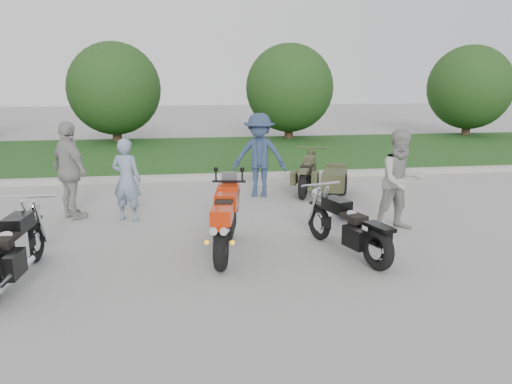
{
  "coord_description": "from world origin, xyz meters",
  "views": [
    {
      "loc": [
        -0.39,
        -7.01,
        2.71
      ],
      "look_at": [
        0.79,
        1.05,
        0.8
      ],
      "focal_mm": 35.0,
      "sensor_mm": 36.0,
      "label": 1
    }
  ],
  "objects": [
    {
      "name": "person_back",
      "position": [
        -2.54,
        2.72,
        0.94
      ],
      "size": [
        1.06,
        1.14,
        1.88
      ],
      "primitive_type": "imported",
      "rotation": [
        0.0,
        0.0,
        2.26
      ],
      "color": "#9A9994",
      "rests_on": "ground"
    },
    {
      "name": "tree_mid_left",
      "position": [
        -3.0,
        13.5,
        2.19
      ],
      "size": [
        3.6,
        3.6,
        4.0
      ],
      "color": "#3F2B1C",
      "rests_on": "ground"
    },
    {
      "name": "person_grey",
      "position": [
        3.39,
        1.14,
        0.9
      ],
      "size": [
        0.94,
        0.77,
        1.8
      ],
      "primitive_type": "imported",
      "rotation": [
        0.0,
        0.0,
        0.11
      ],
      "color": "#9C9B96",
      "rests_on": "ground"
    },
    {
      "name": "tree_mid_right",
      "position": [
        4.0,
        13.5,
        2.19
      ],
      "size": [
        3.6,
        3.6,
        4.0
      ],
      "color": "#3F2B1C",
      "rests_on": "ground"
    },
    {
      "name": "sportbike_red",
      "position": [
        0.21,
        0.31,
        0.57
      ],
      "size": [
        0.6,
        2.03,
        0.97
      ],
      "rotation": [
        0.0,
        0.0,
        -0.18
      ],
      "color": "black",
      "rests_on": "ground"
    },
    {
      "name": "curb",
      "position": [
        0.0,
        6.0,
        0.07
      ],
      "size": [
        60.0,
        0.3,
        0.15
      ],
      "primitive_type": "cube",
      "color": "#A3A19A",
      "rests_on": "ground"
    },
    {
      "name": "tree_far_right",
      "position": [
        12.0,
        13.5,
        2.19
      ],
      "size": [
        3.6,
        3.6,
        4.0
      ],
      "color": "#3F2B1C",
      "rests_on": "ground"
    },
    {
      "name": "cruiser_sidecar",
      "position": [
        2.81,
        4.03,
        0.38
      ],
      "size": [
        1.49,
        2.02,
        0.82
      ],
      "rotation": [
        0.0,
        0.0,
        -0.38
      ],
      "color": "black",
      "rests_on": "ground"
    },
    {
      "name": "cruiser_right",
      "position": [
        2.09,
        -0.02,
        0.42
      ],
      "size": [
        0.82,
        2.06,
        0.82
      ],
      "rotation": [
        0.0,
        0.0,
        0.31
      ],
      "color": "black",
      "rests_on": "ground"
    },
    {
      "name": "person_denim",
      "position": [
        1.3,
        4.03,
        0.95
      ],
      "size": [
        1.37,
        1.03,
        1.89
      ],
      "primitive_type": "imported",
      "rotation": [
        0.0,
        0.0,
        -0.29
      ],
      "color": "navy",
      "rests_on": "ground"
    },
    {
      "name": "grass_strip",
      "position": [
        0.0,
        10.15,
        0.07
      ],
      "size": [
        60.0,
        8.0,
        0.14
      ],
      "primitive_type": "cube",
      "color": "#23581E",
      "rests_on": "ground"
    },
    {
      "name": "ground",
      "position": [
        0.0,
        0.0,
        0.0
      ],
      "size": [
        80.0,
        80.0,
        0.0
      ],
      "primitive_type": "plane",
      "color": "#9C9C96",
      "rests_on": "ground"
    },
    {
      "name": "person_stripe",
      "position": [
        -1.47,
        2.45,
        0.79
      ],
      "size": [
        0.67,
        0.56,
        1.58
      ],
      "primitive_type": "imported",
      "rotation": [
        0.0,
        0.0,
        2.77
      ],
      "color": "gray",
      "rests_on": "ground"
    },
    {
      "name": "cruiser_left",
      "position": [
        -2.68,
        -0.47,
        0.43
      ],
      "size": [
        0.42,
        2.21,
        0.85
      ],
      "rotation": [
        0.0,
        0.0,
        -0.08
      ],
      "color": "black",
      "rests_on": "ground"
    }
  ]
}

